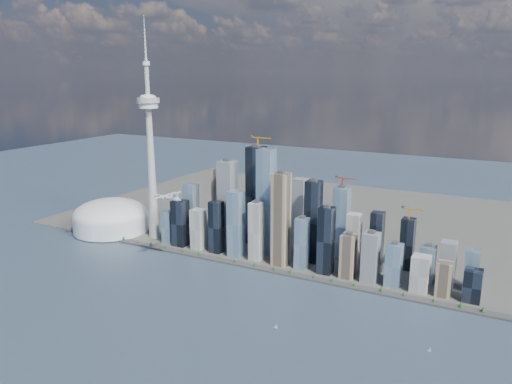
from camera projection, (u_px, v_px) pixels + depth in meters
The scene contains 10 objects.
ground at pixel (176, 312), 902.28m from camera, with size 4000.00×4000.00×0.00m, color #2E3E52.
seawall at pixel (243, 265), 1116.76m from camera, with size 1100.00×22.00×4.00m, color #383838.
land at pixel (316, 216), 1503.79m from camera, with size 1400.00×900.00×3.00m, color #4C4C47.
shoreline_trees at pixel (243, 262), 1115.18m from camera, with size 960.53×7.20×8.80m.
skyscraper_cluster at pixel (284, 223), 1145.18m from camera, with size 736.00×142.00×270.27m.
needle_tower at pixel (150, 149), 1250.16m from camera, with size 56.00×56.00×550.50m.
dome_stadium at pixel (111, 217), 1350.94m from camera, with size 200.00×200.00×86.00m.
airplane at pixel (167, 197), 1061.03m from camera, with size 78.48×69.46×19.12m.
sailboat_west at pixel (276, 326), 843.37m from camera, with size 7.50×3.42×10.38m.
sailboat_east at pixel (430, 350), 773.31m from camera, with size 6.25×3.11×8.70m.
Camera 1 is at (514.57, -663.36, 421.04)m, focal length 35.00 mm.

